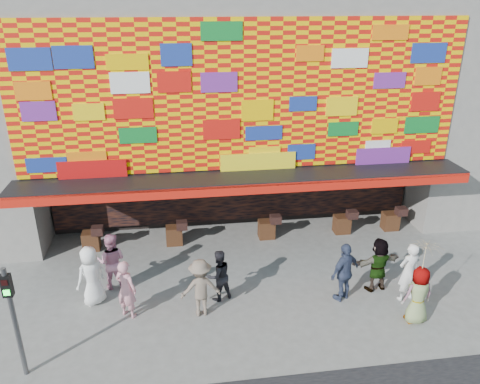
{
  "coord_description": "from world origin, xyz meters",
  "views": [
    {
      "loc": [
        -2.27,
        -11.05,
        8.52
      ],
      "look_at": [
        -0.4,
        2.0,
        3.04
      ],
      "focal_mm": 35.0,
      "sensor_mm": 36.0,
      "label": 1
    }
  ],
  "objects_px": {
    "ped_a": "(91,276)",
    "ped_c": "(219,275)",
    "ped_e": "(345,272)",
    "parasol": "(425,256)",
    "ped_b": "(126,289)",
    "signal_left": "(13,311)",
    "ped_d": "(201,288)",
    "ped_f": "(378,265)",
    "ped_g": "(418,295)",
    "ped_i": "(112,261)",
    "ped_h": "(408,272)"
  },
  "relations": [
    {
      "from": "ped_a",
      "to": "ped_e",
      "type": "bearing_deg",
      "value": 133.21
    },
    {
      "from": "signal_left",
      "to": "ped_i",
      "type": "xyz_separation_m",
      "value": [
        1.76,
        3.52,
        -0.93
      ]
    },
    {
      "from": "ped_e",
      "to": "ped_f",
      "type": "height_order",
      "value": "ped_e"
    },
    {
      "from": "ped_a",
      "to": "ped_b",
      "type": "xyz_separation_m",
      "value": [
        1.07,
        -0.79,
        -0.04
      ]
    },
    {
      "from": "ped_f",
      "to": "ped_b",
      "type": "bearing_deg",
      "value": -7.53
    },
    {
      "from": "ped_h",
      "to": "ped_i",
      "type": "xyz_separation_m",
      "value": [
        -8.86,
        1.92,
        -0.01
      ]
    },
    {
      "from": "signal_left",
      "to": "ped_d",
      "type": "xyz_separation_m",
      "value": [
        4.42,
        1.75,
        -0.97
      ]
    },
    {
      "from": "ped_e",
      "to": "ped_g",
      "type": "distance_m",
      "value": 2.13
    },
    {
      "from": "ped_a",
      "to": "ped_c",
      "type": "xyz_separation_m",
      "value": [
        3.75,
        -0.34,
        -0.12
      ]
    },
    {
      "from": "ped_b",
      "to": "signal_left",
      "type": "bearing_deg",
      "value": 73.22
    },
    {
      "from": "signal_left",
      "to": "ped_b",
      "type": "xyz_separation_m",
      "value": [
        2.32,
        1.97,
        -0.96
      ]
    },
    {
      "from": "ped_a",
      "to": "ped_e",
      "type": "height_order",
      "value": "ped_e"
    },
    {
      "from": "ped_h",
      "to": "ped_b",
      "type": "bearing_deg",
      "value": -14.77
    },
    {
      "from": "ped_i",
      "to": "ped_b",
      "type": "bearing_deg",
      "value": 117.48
    },
    {
      "from": "ped_c",
      "to": "ped_e",
      "type": "xyz_separation_m",
      "value": [
        3.74,
        -0.55,
        0.13
      ]
    },
    {
      "from": "ped_d",
      "to": "ped_h",
      "type": "distance_m",
      "value": 6.21
    },
    {
      "from": "ped_a",
      "to": "ped_h",
      "type": "height_order",
      "value": "ped_h"
    },
    {
      "from": "ped_d",
      "to": "ped_i",
      "type": "bearing_deg",
      "value": -37.43
    },
    {
      "from": "ped_a",
      "to": "ped_h",
      "type": "xyz_separation_m",
      "value": [
        9.37,
        -1.17,
        0.01
      ]
    },
    {
      "from": "ped_i",
      "to": "signal_left",
      "type": "bearing_deg",
      "value": 70.92
    },
    {
      "from": "ped_f",
      "to": "ped_g",
      "type": "bearing_deg",
      "value": 95.43
    },
    {
      "from": "ped_e",
      "to": "parasol",
      "type": "xyz_separation_m",
      "value": [
        1.66,
        -1.32,
        1.17
      ]
    },
    {
      "from": "ped_b",
      "to": "ped_g",
      "type": "distance_m",
      "value": 8.2
    },
    {
      "from": "ped_b",
      "to": "ped_e",
      "type": "relative_size",
      "value": 0.95
    },
    {
      "from": "signal_left",
      "to": "ped_a",
      "type": "height_order",
      "value": "signal_left"
    },
    {
      "from": "ped_b",
      "to": "ped_c",
      "type": "xyz_separation_m",
      "value": [
        2.68,
        0.46,
        -0.08
      ]
    },
    {
      "from": "ped_f",
      "to": "parasol",
      "type": "height_order",
      "value": "parasol"
    },
    {
      "from": "signal_left",
      "to": "ped_b",
      "type": "bearing_deg",
      "value": 40.29
    },
    {
      "from": "ped_d",
      "to": "parasol",
      "type": "relative_size",
      "value": 0.99
    },
    {
      "from": "ped_f",
      "to": "ped_g",
      "type": "xyz_separation_m",
      "value": [
        0.45,
        -1.68,
        -0.02
      ]
    },
    {
      "from": "ped_c",
      "to": "parasol",
      "type": "height_order",
      "value": "parasol"
    },
    {
      "from": "ped_i",
      "to": "ped_d",
      "type": "bearing_deg",
      "value": 153.87
    },
    {
      "from": "ped_g",
      "to": "parasol",
      "type": "height_order",
      "value": "parasol"
    },
    {
      "from": "ped_b",
      "to": "ped_i",
      "type": "bearing_deg",
      "value": -37.09
    },
    {
      "from": "signal_left",
      "to": "ped_h",
      "type": "height_order",
      "value": "signal_left"
    },
    {
      "from": "ped_c",
      "to": "ped_i",
      "type": "distance_m",
      "value": 3.42
    },
    {
      "from": "ped_a",
      "to": "ped_f",
      "type": "relative_size",
      "value": 1.06
    },
    {
      "from": "signal_left",
      "to": "ped_a",
      "type": "bearing_deg",
      "value": 65.55
    },
    {
      "from": "ped_c",
      "to": "ped_g",
      "type": "relative_size",
      "value": 0.94
    },
    {
      "from": "parasol",
      "to": "ped_d",
      "type": "bearing_deg",
      "value": 168.65
    },
    {
      "from": "ped_a",
      "to": "ped_f",
      "type": "bearing_deg",
      "value": 136.47
    },
    {
      "from": "ped_f",
      "to": "ped_g",
      "type": "distance_m",
      "value": 1.74
    },
    {
      "from": "signal_left",
      "to": "ped_h",
      "type": "distance_m",
      "value": 10.78
    },
    {
      "from": "ped_h",
      "to": "ped_g",
      "type": "bearing_deg",
      "value": 65.88
    },
    {
      "from": "ped_e",
      "to": "ped_f",
      "type": "relative_size",
      "value": 1.07
    },
    {
      "from": "signal_left",
      "to": "ped_i",
      "type": "relative_size",
      "value": 1.61
    },
    {
      "from": "ped_f",
      "to": "ped_h",
      "type": "xyz_separation_m",
      "value": [
        0.67,
        -0.64,
        0.06
      ]
    },
    {
      "from": "signal_left",
      "to": "ped_d",
      "type": "height_order",
      "value": "signal_left"
    },
    {
      "from": "parasol",
      "to": "ped_c",
      "type": "bearing_deg",
      "value": 160.86
    },
    {
      "from": "ped_g",
      "to": "ped_i",
      "type": "relative_size",
      "value": 0.93
    }
  ]
}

